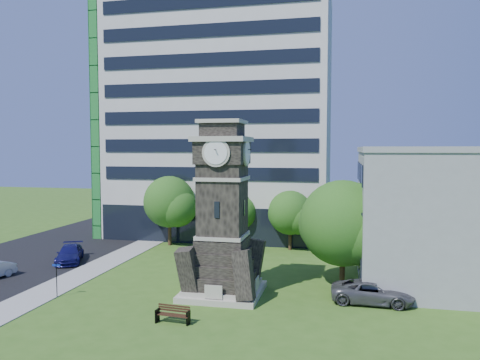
% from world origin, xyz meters
% --- Properties ---
extents(ground, '(160.00, 160.00, 0.00)m').
position_xyz_m(ground, '(0.00, 0.00, 0.00)').
color(ground, '#355D1A').
rests_on(ground, ground).
extents(sidewalk, '(3.00, 70.00, 0.06)m').
position_xyz_m(sidewalk, '(-9.50, 5.00, 0.03)').
color(sidewalk, gray).
rests_on(sidewalk, ground).
extents(clock_tower, '(5.40, 5.40, 12.22)m').
position_xyz_m(clock_tower, '(3.00, 2.00, 5.28)').
color(clock_tower, '#B4B09D').
rests_on(clock_tower, ground).
extents(office_tall, '(26.20, 15.11, 28.60)m').
position_xyz_m(office_tall, '(-3.20, 25.84, 14.22)').
color(office_tall, silver).
rests_on(office_tall, ground).
extents(office_low, '(15.20, 12.20, 10.40)m').
position_xyz_m(office_low, '(19.97, 8.00, 5.21)').
color(office_low, '#929598').
rests_on(office_low, ground).
extents(car_street_north, '(4.03, 5.50, 1.48)m').
position_xyz_m(car_street_north, '(-12.93, 8.14, 0.74)').
color(car_street_north, '#121250').
rests_on(car_street_north, ground).
extents(car_east_lot, '(5.46, 2.64, 1.50)m').
position_xyz_m(car_east_lot, '(13.18, 2.29, 0.75)').
color(car_east_lot, '#515156').
rests_on(car_east_lot, ground).
extents(park_bench, '(2.04, 0.54, 1.06)m').
position_xyz_m(park_bench, '(1.51, -3.91, 0.56)').
color(park_bench, black).
rests_on(park_bench, ground).
extents(street_sign, '(0.57, 0.06, 2.38)m').
position_xyz_m(street_sign, '(-8.04, -1.12, 1.49)').
color(street_sign, black).
rests_on(street_sign, ground).
extents(tree_nw, '(6.00, 5.45, 7.38)m').
position_xyz_m(tree_nw, '(-6.70, 17.12, 4.47)').
color(tree_nw, '#332114').
rests_on(tree_nw, ground).
extents(tree_nc, '(5.52, 5.02, 6.50)m').
position_xyz_m(tree_nc, '(-0.48, 19.26, 3.83)').
color(tree_nc, '#332114').
rests_on(tree_nc, ground).
extents(tree_ne, '(4.93, 4.48, 6.04)m').
position_xyz_m(tree_ne, '(6.06, 17.57, 3.65)').
color(tree_ne, '#332114').
rests_on(tree_ne, ground).
extents(tree_east, '(6.99, 6.36, 7.97)m').
position_xyz_m(tree_east, '(11.29, 5.63, 4.60)').
color(tree_east, '#332114').
rests_on(tree_east, ground).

